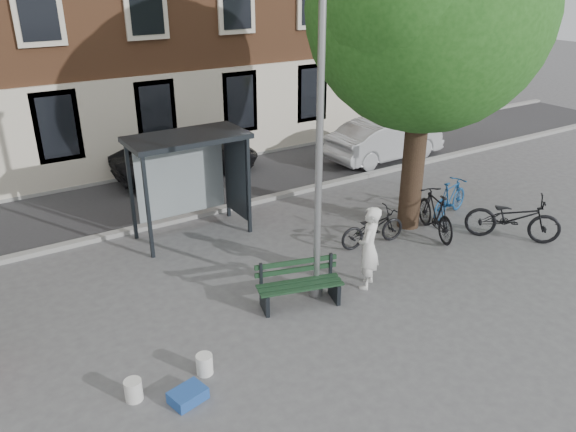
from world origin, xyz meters
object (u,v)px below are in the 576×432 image
(painter, at_px, (369,248))
(bike_d, at_px, (436,213))
(notice_sign, at_px, (420,149))
(bike_c, at_px, (513,218))
(car_dark, at_px, (186,155))
(bike_a, at_px, (373,228))
(lamppost, at_px, (319,168))
(bus_shelter, at_px, (202,159))
(bench, at_px, (299,286))
(bike_b, at_px, (450,198))
(car_silver, at_px, (385,139))

(painter, bearing_deg, bike_d, 161.90)
(notice_sign, bearing_deg, bike_c, -81.11)
(car_dark, height_order, notice_sign, notice_sign)
(bike_a, xyz_separation_m, bike_c, (3.13, -1.62, 0.13))
(bike_a, relative_size, bike_d, 0.91)
(lamppost, distance_m, bus_shelter, 4.24)
(bus_shelter, xyz_separation_m, notice_sign, (6.81, -0.67, -0.69))
(lamppost, relative_size, bench, 3.40)
(bike_d, distance_m, notice_sign, 3.40)
(bench, distance_m, bike_b, 6.06)
(bike_d, height_order, car_silver, car_silver)
(bench, height_order, notice_sign, notice_sign)
(bus_shelter, height_order, bike_d, bus_shelter)
(painter, distance_m, bike_d, 3.28)
(lamppost, relative_size, bike_b, 3.53)
(bench, distance_m, bike_a, 3.21)
(bus_shelter, distance_m, car_dark, 4.56)
(lamppost, height_order, bike_d, lamppost)
(bike_c, bearing_deg, bike_d, 97.34)
(bike_a, xyz_separation_m, car_dark, (-1.82, 7.16, 0.20))
(car_silver, bearing_deg, bike_a, 134.44)
(car_dark, bearing_deg, painter, -176.38)
(lamppost, relative_size, bike_c, 2.71)
(bus_shelter, bearing_deg, bike_d, -34.80)
(bike_a, relative_size, car_dark, 0.37)
(bench, xyz_separation_m, notice_sign, (6.68, 3.54, 0.82))
(painter, relative_size, car_dark, 0.38)
(painter, relative_size, notice_sign, 1.05)
(bench, height_order, car_dark, car_dark)
(lamppost, xyz_separation_m, bench, (-0.48, -0.10, -2.38))
(painter, height_order, bike_d, painter)
(bike_b, relative_size, notice_sign, 0.99)
(car_dark, distance_m, car_silver, 6.92)
(lamppost, xyz_separation_m, painter, (1.11, -0.29, -1.87))
(bike_a, relative_size, bike_c, 0.78)
(bike_d, xyz_separation_m, notice_sign, (2.00, 2.67, 0.65))
(bus_shelter, relative_size, bench, 1.58)
(bus_shelter, bearing_deg, bike_b, -24.44)
(bus_shelter, relative_size, bike_b, 1.65)
(bench, distance_m, bike_c, 6.10)
(bike_b, bearing_deg, bike_a, 78.91)
(bench, height_order, bike_d, bike_d)
(bike_c, bearing_deg, lamppost, 133.89)
(painter, xyz_separation_m, car_dark, (-0.46, 8.60, -0.25))
(notice_sign, bearing_deg, bus_shelter, -167.96)
(bus_shelter, distance_m, bike_c, 7.82)
(bench, xyz_separation_m, car_dark, (1.14, 8.40, 0.26))
(bike_d, bearing_deg, bike_c, 159.02)
(bus_shelter, height_order, car_dark, bus_shelter)
(painter, distance_m, bench, 1.69)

